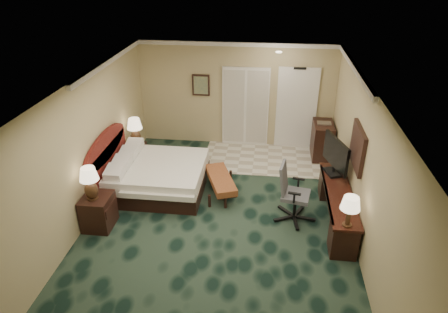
# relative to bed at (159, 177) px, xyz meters

# --- Properties ---
(floor) EXTENTS (5.00, 7.50, 0.00)m
(floor) POSITION_rel_bed_xyz_m (1.43, -1.23, -0.31)
(floor) COLOR black
(floor) RESTS_ON ground
(ceiling) EXTENTS (5.00, 7.50, 0.00)m
(ceiling) POSITION_rel_bed_xyz_m (1.43, -1.23, 2.39)
(ceiling) COLOR white
(ceiling) RESTS_ON wall_back
(wall_back) EXTENTS (5.00, 0.00, 2.70)m
(wall_back) POSITION_rel_bed_xyz_m (1.43, 2.52, 1.04)
(wall_back) COLOR tan
(wall_back) RESTS_ON ground
(wall_left) EXTENTS (0.00, 7.50, 2.70)m
(wall_left) POSITION_rel_bed_xyz_m (-1.07, -1.23, 1.04)
(wall_left) COLOR tan
(wall_left) RESTS_ON ground
(wall_right) EXTENTS (0.00, 7.50, 2.70)m
(wall_right) POSITION_rel_bed_xyz_m (3.93, -1.23, 1.04)
(wall_right) COLOR tan
(wall_right) RESTS_ON ground
(crown_molding) EXTENTS (5.00, 7.50, 0.10)m
(crown_molding) POSITION_rel_bed_xyz_m (1.43, -1.23, 2.34)
(crown_molding) COLOR white
(crown_molding) RESTS_ON wall_back
(tile_patch) EXTENTS (3.20, 1.70, 0.01)m
(tile_patch) POSITION_rel_bed_xyz_m (2.33, 1.67, -0.30)
(tile_patch) COLOR #AFA48E
(tile_patch) RESTS_ON ground
(headboard) EXTENTS (0.12, 2.00, 1.40)m
(headboard) POSITION_rel_bed_xyz_m (-1.01, -0.23, 0.39)
(headboard) COLOR #4C080A
(headboard) RESTS_ON ground
(entry_door) EXTENTS (1.02, 0.06, 2.18)m
(entry_door) POSITION_rel_bed_xyz_m (2.98, 2.49, 0.74)
(entry_door) COLOR white
(entry_door) RESTS_ON ground
(closet_doors) EXTENTS (1.20, 0.06, 2.10)m
(closet_doors) POSITION_rel_bed_xyz_m (1.68, 2.48, 0.74)
(closet_doors) COLOR #B9B1A1
(closet_doors) RESTS_ON ground
(wall_art) EXTENTS (0.45, 0.06, 0.55)m
(wall_art) POSITION_rel_bed_xyz_m (0.53, 2.48, 1.29)
(wall_art) COLOR #556A60
(wall_art) RESTS_ON wall_back
(wall_mirror) EXTENTS (0.05, 0.95, 0.75)m
(wall_mirror) POSITION_rel_bed_xyz_m (3.89, -0.63, 1.24)
(wall_mirror) COLOR white
(wall_mirror) RESTS_ON wall_right
(bed) EXTENTS (1.94, 1.80, 0.62)m
(bed) POSITION_rel_bed_xyz_m (0.00, 0.00, 0.00)
(bed) COLOR white
(bed) RESTS_ON ground
(nightstand_near) EXTENTS (0.52, 0.60, 0.65)m
(nightstand_near) POSITION_rel_bed_xyz_m (-0.79, -1.42, 0.02)
(nightstand_near) COLOR black
(nightstand_near) RESTS_ON ground
(nightstand_far) EXTENTS (0.43, 0.49, 0.54)m
(nightstand_far) POSITION_rel_bed_xyz_m (-0.84, 0.99, -0.04)
(nightstand_far) COLOR black
(nightstand_far) RESTS_ON ground
(lamp_near) EXTENTS (0.39, 0.39, 0.64)m
(lamp_near) POSITION_rel_bed_xyz_m (-0.82, -1.47, 0.66)
(lamp_near) COLOR #312014
(lamp_near) RESTS_ON nightstand_near
(lamp_far) EXTENTS (0.38, 0.38, 0.67)m
(lamp_far) POSITION_rel_bed_xyz_m (-0.81, 1.03, 0.56)
(lamp_far) COLOR #312014
(lamp_far) RESTS_ON nightstand_far
(bed_bench) EXTENTS (0.83, 1.30, 0.42)m
(bed_bench) POSITION_rel_bed_xyz_m (1.34, -0.03, -0.10)
(bed_bench) COLOR maroon
(bed_bench) RESTS_ON ground
(desk) EXTENTS (0.49, 2.30, 0.66)m
(desk) POSITION_rel_bed_xyz_m (3.66, -0.75, 0.02)
(desk) COLOR black
(desk) RESTS_ON ground
(tv) EXTENTS (0.38, 0.95, 0.76)m
(tv) POSITION_rel_bed_xyz_m (3.64, -0.05, 0.73)
(tv) COLOR black
(tv) RESTS_ON desk
(desk_lamp) EXTENTS (0.38, 0.38, 0.56)m
(desk_lamp) POSITION_rel_bed_xyz_m (3.66, -1.76, 0.64)
(desk_lamp) COLOR #312014
(desk_lamp) RESTS_ON desk
(desk_chair) EXTENTS (0.78, 0.75, 1.16)m
(desk_chair) POSITION_rel_bed_xyz_m (2.88, -0.75, 0.27)
(desk_chair) COLOR #484853
(desk_chair) RESTS_ON ground
(minibar) EXTENTS (0.48, 0.86, 0.90)m
(minibar) POSITION_rel_bed_xyz_m (3.64, 1.97, 0.14)
(minibar) COLOR black
(minibar) RESTS_ON ground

